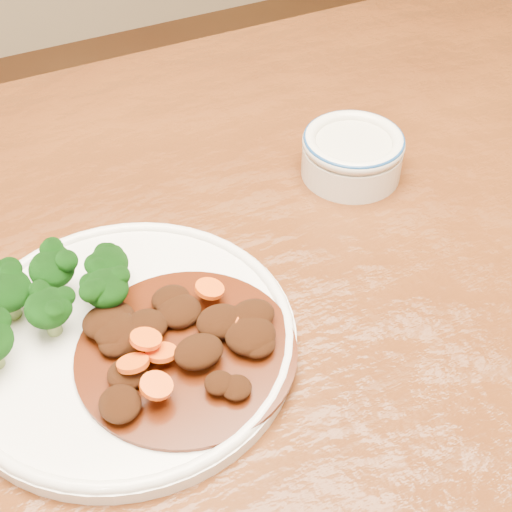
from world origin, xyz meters
name	(u,v)px	position (x,y,z in m)	size (l,w,h in m)	color
dining_table	(265,306)	(0.00, 0.00, 0.67)	(1.50, 0.90, 0.75)	#57290F
dinner_plate	(126,339)	(-0.16, -0.05, 0.76)	(0.30, 0.30, 0.02)	white
broccoli_florets	(47,295)	(-0.21, 0.00, 0.79)	(0.16, 0.10, 0.05)	olive
mince_stew	(179,339)	(-0.13, -0.08, 0.77)	(0.19, 0.19, 0.03)	#411207
dip_bowl	(352,153)	(0.15, 0.07, 0.78)	(0.11, 0.11, 0.05)	silver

